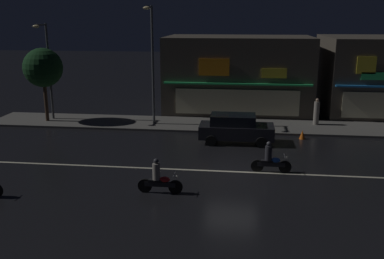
{
  "coord_description": "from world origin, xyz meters",
  "views": [
    {
      "loc": [
        0.39,
        -19.32,
        7.18
      ],
      "look_at": [
        -2.33,
        3.53,
        1.08
      ],
      "focal_mm": 40.11,
      "sensor_mm": 36.0,
      "label": 1
    }
  ],
  "objects_px": {
    "parked_car_near_kerb": "(236,128)",
    "motorcycle_trailing_far": "(270,160)",
    "streetlamp_mid": "(152,57)",
    "motorcycle_following": "(159,179)",
    "pedestrian_on_sidewalk": "(316,113)",
    "traffic_cone": "(302,135)",
    "streetlamp_west": "(47,63)"
  },
  "relations": [
    {
      "from": "parked_car_near_kerb",
      "to": "motorcycle_trailing_far",
      "type": "height_order",
      "value": "parked_car_near_kerb"
    },
    {
      "from": "streetlamp_mid",
      "to": "motorcycle_following",
      "type": "bearing_deg",
      "value": -77.07
    },
    {
      "from": "pedestrian_on_sidewalk",
      "to": "traffic_cone",
      "type": "bearing_deg",
      "value": -101.67
    },
    {
      "from": "motorcycle_following",
      "to": "traffic_cone",
      "type": "relative_size",
      "value": 3.45
    },
    {
      "from": "parked_car_near_kerb",
      "to": "motorcycle_trailing_far",
      "type": "bearing_deg",
      "value": 109.82
    },
    {
      "from": "streetlamp_west",
      "to": "parked_car_near_kerb",
      "type": "distance_m",
      "value": 13.88
    },
    {
      "from": "motorcycle_following",
      "to": "streetlamp_mid",
      "type": "bearing_deg",
      "value": -83.42
    },
    {
      "from": "streetlamp_west",
      "to": "motorcycle_following",
      "type": "height_order",
      "value": "streetlamp_west"
    },
    {
      "from": "motorcycle_following",
      "to": "streetlamp_west",
      "type": "bearing_deg",
      "value": -55.83
    },
    {
      "from": "streetlamp_west",
      "to": "streetlamp_mid",
      "type": "relative_size",
      "value": 0.86
    },
    {
      "from": "parked_car_near_kerb",
      "to": "traffic_cone",
      "type": "xyz_separation_m",
      "value": [
        4.0,
        1.21,
        -0.59
      ]
    },
    {
      "from": "motorcycle_following",
      "to": "motorcycle_trailing_far",
      "type": "bearing_deg",
      "value": -153.59
    },
    {
      "from": "streetlamp_mid",
      "to": "motorcycle_following",
      "type": "height_order",
      "value": "streetlamp_mid"
    },
    {
      "from": "streetlamp_mid",
      "to": "pedestrian_on_sidewalk",
      "type": "distance_m",
      "value": 11.51
    },
    {
      "from": "streetlamp_mid",
      "to": "parked_car_near_kerb",
      "type": "height_order",
      "value": "streetlamp_mid"
    },
    {
      "from": "motorcycle_trailing_far",
      "to": "traffic_cone",
      "type": "relative_size",
      "value": 3.45
    },
    {
      "from": "streetlamp_mid",
      "to": "traffic_cone",
      "type": "height_order",
      "value": "streetlamp_mid"
    },
    {
      "from": "streetlamp_west",
      "to": "parked_car_near_kerb",
      "type": "height_order",
      "value": "streetlamp_west"
    },
    {
      "from": "streetlamp_west",
      "to": "streetlamp_mid",
      "type": "distance_m",
      "value": 7.47
    },
    {
      "from": "streetlamp_mid",
      "to": "pedestrian_on_sidewalk",
      "type": "relative_size",
      "value": 4.35
    },
    {
      "from": "motorcycle_following",
      "to": "parked_car_near_kerb",
      "type": "bearing_deg",
      "value": -117.27
    },
    {
      "from": "motorcycle_trailing_far",
      "to": "pedestrian_on_sidewalk",
      "type": "bearing_deg",
      "value": 62.16
    },
    {
      "from": "motorcycle_following",
      "to": "motorcycle_trailing_far",
      "type": "height_order",
      "value": "same"
    },
    {
      "from": "parked_car_near_kerb",
      "to": "motorcycle_trailing_far",
      "type": "distance_m",
      "value": 5.13
    },
    {
      "from": "streetlamp_west",
      "to": "traffic_cone",
      "type": "relative_size",
      "value": 11.98
    },
    {
      "from": "streetlamp_west",
      "to": "traffic_cone",
      "type": "bearing_deg",
      "value": -8.61
    },
    {
      "from": "streetlamp_west",
      "to": "motorcycle_following",
      "type": "distance_m",
      "value": 15.71
    },
    {
      "from": "pedestrian_on_sidewalk",
      "to": "streetlamp_mid",
      "type": "bearing_deg",
      "value": -163.28
    },
    {
      "from": "streetlamp_west",
      "to": "traffic_cone",
      "type": "distance_m",
      "value": 17.58
    },
    {
      "from": "streetlamp_west",
      "to": "motorcycle_following",
      "type": "xyz_separation_m",
      "value": [
        9.96,
        -11.65,
        -3.43
      ]
    },
    {
      "from": "streetlamp_mid",
      "to": "pedestrian_on_sidewalk",
      "type": "height_order",
      "value": "streetlamp_mid"
    },
    {
      "from": "pedestrian_on_sidewalk",
      "to": "motorcycle_trailing_far",
      "type": "bearing_deg",
      "value": -100.93
    }
  ]
}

